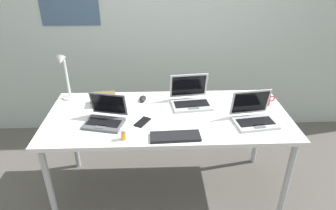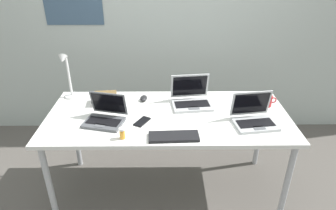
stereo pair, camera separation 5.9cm
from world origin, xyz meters
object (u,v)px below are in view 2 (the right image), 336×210
laptop_front_left (191,99)px  computer_mouse (144,98)px  external_keyboard (174,137)px  book_stack (105,98)px  laptop_back_left (254,118)px  cell_phone (142,122)px  laptop_far_corner (105,116)px  pill_bottle (122,133)px  coffee_mug (267,101)px  desk_lamp (67,76)px

laptop_front_left → computer_mouse: size_ratio=3.44×
external_keyboard → book_stack: book_stack is taller
laptop_back_left → cell_phone: bearing=178.6°
laptop_back_left → external_keyboard: laptop_back_left is taller
laptop_front_left → laptop_far_corner: laptop_front_left is taller
laptop_front_left → laptop_back_left: (0.42, -0.29, -0.00)m
laptop_far_corner → cell_phone: laptop_far_corner is taller
external_keyboard → cell_phone: size_ratio=2.43×
pill_bottle → laptop_back_left: bearing=11.5°
external_keyboard → book_stack: bearing=134.1°
coffee_mug → laptop_front_left: bearing=177.1°
cell_phone → computer_mouse: bearing=121.3°
desk_lamp → pill_bottle: size_ratio=5.07×
desk_lamp → laptop_back_left: bearing=-16.1°
desk_lamp → book_stack: bearing=-14.8°
desk_lamp → external_keyboard: size_ratio=1.21×
book_stack → laptop_front_left: bearing=-2.8°
computer_mouse → desk_lamp: bearing=-177.5°
desk_lamp → laptop_front_left: bearing=-6.5°
laptop_front_left → coffee_mug: laptop_front_left is taller
computer_mouse → external_keyboard: bearing=-61.0°
external_keyboard → coffee_mug: 0.87m
book_stack → coffee_mug: 1.28m
laptop_back_left → laptop_far_corner: laptop_back_left is taller
laptop_far_corner → cell_phone: size_ratio=2.31×
computer_mouse → pill_bottle: size_ratio=1.22×
external_keyboard → computer_mouse: computer_mouse is taller
desk_lamp → cell_phone: bearing=-32.1°
coffee_mug → desk_lamp: bearing=174.8°
laptop_front_left → coffee_mug: (0.59, -0.03, -0.00)m
pill_bottle → computer_mouse: bearing=79.4°
pill_bottle → coffee_mug: size_ratio=0.70×
laptop_back_left → coffee_mug: (0.17, 0.26, -0.00)m
cell_phone → desk_lamp: bearing=177.4°
laptop_far_corner → computer_mouse: bearing=53.2°
book_stack → coffee_mug: (1.28, -0.06, 0.00)m
cell_phone → pill_bottle: pill_bottle is taller
laptop_front_left → external_keyboard: 0.50m
book_stack → pill_bottle: bearing=-68.7°
laptop_front_left → cell_phone: laptop_front_left is taller
external_keyboard → book_stack: (-0.53, 0.51, 0.03)m
desk_lamp → laptop_front_left: (0.99, -0.11, -0.15)m
coffee_mug → computer_mouse: bearing=173.8°
computer_mouse → laptop_back_left: bearing=-18.5°
laptop_back_left → book_stack: size_ratio=1.58×
laptop_far_corner → book_stack: laptop_far_corner is taller
pill_bottle → book_stack: book_stack is taller
pill_bottle → desk_lamp: bearing=130.4°
cell_phone → laptop_far_corner: bearing=-153.1°
laptop_back_left → cell_phone: 0.79m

